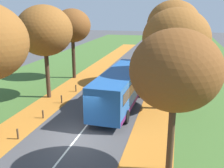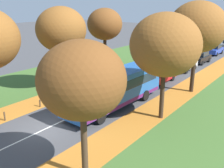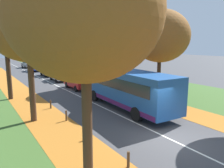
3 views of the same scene
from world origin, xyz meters
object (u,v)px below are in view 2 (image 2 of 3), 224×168
at_px(bus, 115,88).
at_px(car_blue_fourth_in_line, 215,50).
at_px(tree_right_near, 165,45).
at_px(car_black_third_in_line, 201,57).
at_px(tree_right_nearest, 82,80).
at_px(bollard_third, 68,92).
at_px(car_red_lead, 162,75).
at_px(bollard_fourth, 92,84).
at_px(bollard_nearest, 5,116).
at_px(bollard_second, 40,103).
at_px(tree_left_near, 61,30).
at_px(tree_left_mid, 105,24).
at_px(tree_right_mid, 197,27).
at_px(car_silver_following, 185,64).

distance_m(bus, car_blue_fourth_in_line, 28.20).
height_order(tree_right_near, car_black_third_in_line, tree_right_near).
relative_size(tree_right_nearest, bollard_third, 10.11).
height_order(tree_right_nearest, car_red_lead, tree_right_nearest).
distance_m(car_red_lead, car_black_third_in_line, 11.83).
xyz_separation_m(bollard_fourth, car_red_lead, (4.98, 6.05, 0.47)).
height_order(bus, car_black_third_in_line, bus).
bearing_deg(bollard_nearest, tree_right_nearest, -6.77).
bearing_deg(bus, tree_right_near, 5.34).
xyz_separation_m(bollard_second, car_black_third_in_line, (5.18, 24.52, 0.50)).
bearing_deg(tree_left_near, bollard_nearest, -76.61).
distance_m(bollard_fourth, bus, 5.94).
bearing_deg(bollard_nearest, bollard_fourth, 90.40).
distance_m(tree_left_mid, bollard_nearest, 16.11).
distance_m(bollard_nearest, car_black_third_in_line, 28.31).
bearing_deg(bus, bollard_third, -173.45).
distance_m(bollard_second, car_black_third_in_line, 25.07).
distance_m(tree_left_near, tree_right_nearest, 14.29).
height_order(tree_right_near, bollard_fourth, tree_right_near).
relative_size(tree_left_mid, tree_right_nearest, 1.11).
distance_m(tree_left_mid, tree_right_mid, 10.98).
bearing_deg(car_black_third_in_line, car_red_lead, -91.09).
xyz_separation_m(bollard_nearest, car_red_lead, (4.91, 16.01, 0.46)).
xyz_separation_m(tree_left_near, tree_right_near, (11.02, -0.21, -0.35)).
bearing_deg(tree_right_mid, car_red_lead, 164.67).
bearing_deg(bus, car_blue_fourth_in_line, 90.32).
xyz_separation_m(tree_left_near, car_red_lead, (6.77, 8.19, -5.19)).
xyz_separation_m(tree_right_near, bollard_fourth, (-9.23, 2.35, -5.32)).
xyz_separation_m(bollard_fourth, bus, (5.09, -2.74, 1.36)).
bearing_deg(tree_left_near, car_red_lead, 50.42).
xyz_separation_m(bollard_nearest, car_black_third_in_line, (5.13, 27.84, 0.46)).
height_order(tree_right_nearest, bollard_nearest, tree_right_nearest).
bearing_deg(car_black_third_in_line, tree_right_mid, -74.32).
relative_size(bollard_second, car_black_third_in_line, 0.15).
height_order(bollard_fourth, car_blue_fourth_in_line, car_blue_fourth_in_line).
relative_size(tree_left_mid, car_black_third_in_line, 1.84).
bearing_deg(tree_right_mid, tree_left_mid, -179.86).
bearing_deg(car_red_lead, tree_right_mid, -15.33).
relative_size(tree_right_near, car_red_lead, 1.90).
height_order(bollard_third, car_red_lead, car_red_lead).
bearing_deg(car_black_third_in_line, bus, -90.31).
distance_m(bollard_third, car_silver_following, 16.56).
height_order(tree_right_nearest, bollard_third, tree_right_nearest).
height_order(bollard_fourth, car_red_lead, car_red_lead).
xyz_separation_m(tree_right_nearest, bollard_third, (-9.35, 7.74, -4.84)).
distance_m(car_red_lead, car_blue_fourth_in_line, 19.40).
relative_size(tree_left_near, tree_left_mid, 1.04).
distance_m(tree_left_near, bollard_fourth, 6.31).
bearing_deg(car_black_third_in_line, tree_right_nearest, -81.86).
distance_m(tree_left_mid, bollard_third, 10.24).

